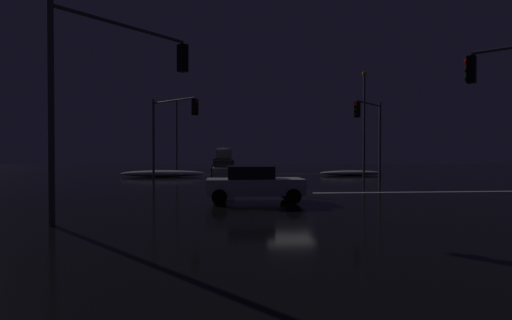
{
  "coord_description": "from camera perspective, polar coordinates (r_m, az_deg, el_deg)",
  "views": [
    {
      "loc": [
        -3.63,
        -20.48,
        2.1
      ],
      "look_at": [
        -0.75,
        11.8,
        1.6
      ],
      "focal_mm": 27.25,
      "sensor_mm": 36.0,
      "label": 1
    }
  ],
  "objects": [
    {
      "name": "sedan_black",
      "position": [
        54.91,
        -5.06,
        -0.48
      ],
      "size": [
        2.02,
        4.33,
        1.57
      ],
      "color": "black",
      "rests_on": "ground"
    },
    {
      "name": "snow_bank_right_curb",
      "position": [
        39.11,
        13.76,
        -1.86
      ],
      "size": [
        6.2,
        1.5,
        0.49
      ],
      "color": "white",
      "rests_on": "ground"
    },
    {
      "name": "centre_line_ns",
      "position": [
        40.5,
        0.05,
        -2.08
      ],
      "size": [
        22.0,
        0.15,
        0.01
      ],
      "color": "yellow",
      "rests_on": "ground"
    },
    {
      "name": "sedan_silver",
      "position": [
        31.69,
        -4.72,
        -1.47
      ],
      "size": [
        2.02,
        4.33,
        1.57
      ],
      "color": "#B7B7BC",
      "rests_on": "ground"
    },
    {
      "name": "crosswalk_bar_east",
      "position": [
        23.8,
        25.1,
        -4.25
      ],
      "size": [
        14.05,
        0.4,
        0.01
      ],
      "color": "white",
      "rests_on": "ground"
    },
    {
      "name": "stop_line_north",
      "position": [
        28.99,
        2.11,
        -3.26
      ],
      "size": [
        0.35,
        14.05,
        0.01
      ],
      "color": "white",
      "rests_on": "ground"
    },
    {
      "name": "sedan_blue",
      "position": [
        37.18,
        -4.53,
        -1.12
      ],
      "size": [
        2.02,
        4.33,
        1.57
      ],
      "color": "navy",
      "rests_on": "ground"
    },
    {
      "name": "ground",
      "position": [
        20.91,
        4.94,
        -5.02
      ],
      "size": [
        120.0,
        120.0,
        0.1
      ],
      "primitive_type": "cube",
      "color": "black"
    },
    {
      "name": "sedan_green",
      "position": [
        42.84,
        -5.22,
        -0.86
      ],
      "size": [
        2.02,
        4.33,
        1.57
      ],
      "color": "#14512D",
      "rests_on": "ground"
    },
    {
      "name": "snow_bank_left_curb",
      "position": [
        36.92,
        -13.47,
        -1.95
      ],
      "size": [
        7.71,
        1.5,
        0.59
      ],
      "color": "white",
      "rests_on": "ground"
    },
    {
      "name": "sedan_white_crossing",
      "position": [
        17.08,
        -0.3,
        -3.48
      ],
      "size": [
        4.33,
        2.02,
        1.57
      ],
      "color": "silver",
      "rests_on": "ground"
    },
    {
      "name": "streetlamp_left_far",
      "position": [
        50.7,
        -11.55,
        4.43
      ],
      "size": [
        0.44,
        0.44,
        9.12
      ],
      "color": "#424247",
      "rests_on": "ground"
    },
    {
      "name": "traffic_signal_nw",
      "position": [
        27.99,
        -12.46,
        5.28
      ],
      "size": [
        3.56,
        3.56,
        6.12
      ],
      "color": "#4C4C51",
      "rests_on": "ground"
    },
    {
      "name": "traffic_signal_sw",
      "position": [
        14.02,
        -20.04,
        11.48
      ],
      "size": [
        3.79,
        3.79,
        6.76
      ],
      "color": "#4C4C51",
      "rests_on": "ground"
    },
    {
      "name": "traffic_signal_ne",
      "position": [
        30.03,
        16.48,
        4.87
      ],
      "size": [
        3.14,
        3.14,
        6.1
      ],
      "color": "#4C4C51",
      "rests_on": "ground"
    },
    {
      "name": "sedan_orange",
      "position": [
        48.82,
        -4.68,
        -0.64
      ],
      "size": [
        2.02,
        4.33,
        1.57
      ],
      "color": "#C66014",
      "rests_on": "ground"
    },
    {
      "name": "streetlamp_right_near",
      "position": [
        36.8,
        15.59,
        6.15
      ],
      "size": [
        0.44,
        0.44,
        9.61
      ],
      "color": "#424247",
      "rests_on": "ground"
    },
    {
      "name": "box_truck",
      "position": [
        62.2,
        -4.77,
        0.52
      ],
      "size": [
        2.68,
        8.28,
        3.08
      ],
      "color": "beige",
      "rests_on": "ground"
    }
  ]
}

